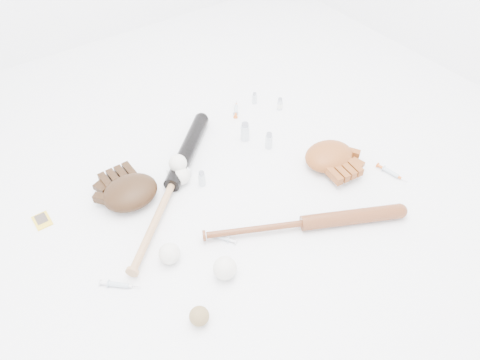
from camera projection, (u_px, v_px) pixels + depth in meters
bat_dark at (172, 184)px, 1.90m from camera, size 0.73×0.67×0.07m
bat_wood at (304, 223)px, 1.76m from camera, size 0.75×0.41×0.06m
glove_dark at (130, 192)px, 1.85m from camera, size 0.27×0.27×0.10m
glove_tan at (329, 156)px, 2.00m from camera, size 0.28×0.28×0.09m
trading_card at (42, 221)px, 1.80m from camera, size 0.06×0.08×0.00m
pedestal at (179, 173)px, 1.96m from camera, size 0.09×0.09×0.04m
baseball_on_pedestal at (178, 163)px, 1.92m from camera, size 0.08×0.08×0.08m
baseball_left at (169, 254)px, 1.65m from camera, size 0.08×0.08×0.08m
baseball_upper at (181, 176)px, 1.92m from camera, size 0.07×0.07×0.07m
baseball_mid at (225, 268)px, 1.60m from camera, size 0.08×0.08×0.08m
baseball_aged at (199, 316)px, 1.48m from camera, size 0.07×0.07×0.07m
syringe_0 at (119, 285)px, 1.59m from camera, size 0.14×0.13×0.02m
syringe_1 at (221, 237)px, 1.74m from camera, size 0.10×0.14×0.02m
syringe_2 at (236, 110)px, 2.29m from camera, size 0.11×0.13×0.02m
syringe_3 at (391, 173)px, 1.98m from camera, size 0.05×0.16×0.02m
vial_0 at (255, 98)px, 2.33m from camera, size 0.02×0.02×0.06m
vial_1 at (280, 104)px, 2.29m from camera, size 0.03×0.03×0.06m
vial_2 at (269, 140)px, 2.08m from camera, size 0.03×0.03×0.08m
vial_3 at (245, 132)px, 2.11m from camera, size 0.04×0.04×0.09m
vial_4 at (202, 178)px, 1.92m from camera, size 0.03×0.03×0.07m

